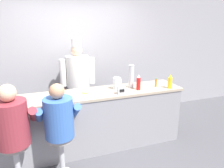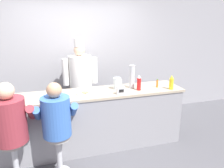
{
  "view_description": "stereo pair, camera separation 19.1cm",
  "coord_description": "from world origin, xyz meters",
  "px_view_note": "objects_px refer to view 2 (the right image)",
  "views": [
    {
      "loc": [
        -0.8,
        -2.87,
        2.08
      ],
      "look_at": [
        0.34,
        0.27,
        1.09
      ],
      "focal_mm": 35.0,
      "sensor_mm": 36.0,
      "label": 1
    },
    {
      "loc": [
        -0.61,
        -2.93,
        2.08
      ],
      "look_at": [
        0.34,
        0.27,
        1.09
      ],
      "focal_mm": 35.0,
      "sensor_mm": 36.0,
      "label": 2
    }
  ],
  "objects_px": {
    "hot_sauce_bottle_orange": "(157,83)",
    "cup_stack_steel": "(132,77)",
    "ketchup_bottle_red": "(139,83)",
    "cook_in_whites_near": "(81,79)",
    "breakfast_plate": "(85,93)",
    "diner_seated_blue": "(56,119)",
    "cereal_bowl": "(56,97)",
    "diner_seated_maroon": "(10,123)",
    "water_pitcher_clear": "(117,83)",
    "mustard_bottle_yellow": "(171,83)",
    "napkin_dispenser_chrome": "(121,90)"
  },
  "relations": [
    {
      "from": "hot_sauce_bottle_orange",
      "to": "cup_stack_steel",
      "type": "distance_m",
      "value": 0.45
    },
    {
      "from": "hot_sauce_bottle_orange",
      "to": "cereal_bowl",
      "type": "distance_m",
      "value": 1.69
    },
    {
      "from": "breakfast_plate",
      "to": "cup_stack_steel",
      "type": "xyz_separation_m",
      "value": [
        0.8,
        0.09,
        0.18
      ]
    },
    {
      "from": "hot_sauce_bottle_orange",
      "to": "diner_seated_blue",
      "type": "relative_size",
      "value": 0.11
    },
    {
      "from": "ketchup_bottle_red",
      "to": "napkin_dispenser_chrome",
      "type": "distance_m",
      "value": 0.37
    },
    {
      "from": "ketchup_bottle_red",
      "to": "breakfast_plate",
      "type": "xyz_separation_m",
      "value": [
        -0.87,
        0.05,
        -0.11
      ]
    },
    {
      "from": "hot_sauce_bottle_orange",
      "to": "breakfast_plate",
      "type": "bearing_deg",
      "value": 179.77
    },
    {
      "from": "water_pitcher_clear",
      "to": "cup_stack_steel",
      "type": "xyz_separation_m",
      "value": [
        0.25,
        -0.01,
        0.1
      ]
    },
    {
      "from": "cereal_bowl",
      "to": "hot_sauce_bottle_orange",
      "type": "bearing_deg",
      "value": 3.22
    },
    {
      "from": "hot_sauce_bottle_orange",
      "to": "cook_in_whites_near",
      "type": "relative_size",
      "value": 0.08
    },
    {
      "from": "mustard_bottle_yellow",
      "to": "cook_in_whites_near",
      "type": "height_order",
      "value": "cook_in_whites_near"
    },
    {
      "from": "ketchup_bottle_red",
      "to": "breakfast_plate",
      "type": "bearing_deg",
      "value": 176.51
    },
    {
      "from": "water_pitcher_clear",
      "to": "diner_seated_blue",
      "type": "relative_size",
      "value": 0.15
    },
    {
      "from": "ketchup_bottle_red",
      "to": "water_pitcher_clear",
      "type": "height_order",
      "value": "ketchup_bottle_red"
    },
    {
      "from": "ketchup_bottle_red",
      "to": "diner_seated_blue",
      "type": "xyz_separation_m",
      "value": [
        -1.35,
        -0.41,
        -0.27
      ]
    },
    {
      "from": "ketchup_bottle_red",
      "to": "diner_seated_maroon",
      "type": "xyz_separation_m",
      "value": [
        -1.9,
        -0.41,
        -0.25
      ]
    },
    {
      "from": "water_pitcher_clear",
      "to": "cook_in_whites_near",
      "type": "relative_size",
      "value": 0.11
    },
    {
      "from": "hot_sauce_bottle_orange",
      "to": "ketchup_bottle_red",
      "type": "bearing_deg",
      "value": -172.35
    },
    {
      "from": "hot_sauce_bottle_orange",
      "to": "cup_stack_steel",
      "type": "relative_size",
      "value": 0.37
    },
    {
      "from": "breakfast_plate",
      "to": "cup_stack_steel",
      "type": "height_order",
      "value": "cup_stack_steel"
    },
    {
      "from": "mustard_bottle_yellow",
      "to": "napkin_dispenser_chrome",
      "type": "bearing_deg",
      "value": 179.52
    },
    {
      "from": "hot_sauce_bottle_orange",
      "to": "water_pitcher_clear",
      "type": "distance_m",
      "value": 0.69
    },
    {
      "from": "hot_sauce_bottle_orange",
      "to": "diner_seated_blue",
      "type": "distance_m",
      "value": 1.78
    },
    {
      "from": "hot_sauce_bottle_orange",
      "to": "napkin_dispenser_chrome",
      "type": "xyz_separation_m",
      "value": [
        -0.71,
        -0.15,
        -0.01
      ]
    },
    {
      "from": "hot_sauce_bottle_orange",
      "to": "cook_in_whites_near",
      "type": "xyz_separation_m",
      "value": [
        -1.16,
        0.97,
        -0.08
      ]
    },
    {
      "from": "mustard_bottle_yellow",
      "to": "diner_seated_maroon",
      "type": "relative_size",
      "value": 0.17
    },
    {
      "from": "cup_stack_steel",
      "to": "diner_seated_maroon",
      "type": "distance_m",
      "value": 1.94
    },
    {
      "from": "hot_sauce_bottle_orange",
      "to": "cereal_bowl",
      "type": "height_order",
      "value": "hot_sauce_bottle_orange"
    },
    {
      "from": "ketchup_bottle_red",
      "to": "cook_in_whites_near",
      "type": "height_order",
      "value": "cook_in_whites_near"
    },
    {
      "from": "mustard_bottle_yellow",
      "to": "diner_seated_maroon",
      "type": "distance_m",
      "value": 2.46
    },
    {
      "from": "diner_seated_maroon",
      "to": "diner_seated_blue",
      "type": "relative_size",
      "value": 1.04
    },
    {
      "from": "diner_seated_maroon",
      "to": "diner_seated_blue",
      "type": "bearing_deg",
      "value": -0.27
    },
    {
      "from": "ketchup_bottle_red",
      "to": "napkin_dispenser_chrome",
      "type": "xyz_separation_m",
      "value": [
        -0.35,
        -0.1,
        -0.06
      ]
    },
    {
      "from": "hot_sauce_bottle_orange",
      "to": "cook_in_whites_near",
      "type": "bearing_deg",
      "value": 140.13
    },
    {
      "from": "mustard_bottle_yellow",
      "to": "ketchup_bottle_red",
      "type": "bearing_deg",
      "value": 168.47
    },
    {
      "from": "napkin_dispenser_chrome",
      "to": "diner_seated_blue",
      "type": "distance_m",
      "value": 1.07
    },
    {
      "from": "ketchup_bottle_red",
      "to": "cereal_bowl",
      "type": "relative_size",
      "value": 1.64
    },
    {
      "from": "breakfast_plate",
      "to": "cook_in_whites_near",
      "type": "relative_size",
      "value": 0.16
    },
    {
      "from": "cup_stack_steel",
      "to": "cook_in_whites_near",
      "type": "bearing_deg",
      "value": 130.0
    },
    {
      "from": "ketchup_bottle_red",
      "to": "cook_in_whites_near",
      "type": "bearing_deg",
      "value": 128.24
    },
    {
      "from": "water_pitcher_clear",
      "to": "cereal_bowl",
      "type": "bearing_deg",
      "value": -168.92
    },
    {
      "from": "hot_sauce_bottle_orange",
      "to": "napkin_dispenser_chrome",
      "type": "bearing_deg",
      "value": -168.05
    },
    {
      "from": "ketchup_bottle_red",
      "to": "cup_stack_steel",
      "type": "bearing_deg",
      "value": 115.43
    },
    {
      "from": "ketchup_bottle_red",
      "to": "water_pitcher_clear",
      "type": "relative_size",
      "value": 1.32
    },
    {
      "from": "cereal_bowl",
      "to": "cook_in_whites_near",
      "type": "relative_size",
      "value": 0.09
    },
    {
      "from": "breakfast_plate",
      "to": "ketchup_bottle_red",
      "type": "bearing_deg",
      "value": -3.49
    },
    {
      "from": "diner_seated_maroon",
      "to": "cook_in_whites_near",
      "type": "xyz_separation_m",
      "value": [
        1.1,
        1.43,
        0.12
      ]
    },
    {
      "from": "water_pitcher_clear",
      "to": "ketchup_bottle_red",
      "type": "bearing_deg",
      "value": -24.95
    },
    {
      "from": "napkin_dispenser_chrome",
      "to": "diner_seated_blue",
      "type": "xyz_separation_m",
      "value": [
        -1.0,
        -0.31,
        -0.21
      ]
    },
    {
      "from": "cup_stack_steel",
      "to": "diner_seated_maroon",
      "type": "xyz_separation_m",
      "value": [
        -1.83,
        -0.55,
        -0.32
      ]
    }
  ]
}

